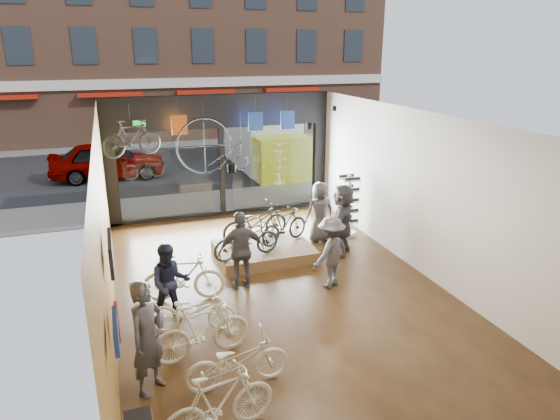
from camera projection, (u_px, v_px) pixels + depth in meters
name	position (u px, v px, depth m)	size (l,w,h in m)	color
ground_plane	(285.00, 298.00, 10.80)	(7.00, 12.00, 0.04)	black
ceiling	(286.00, 120.00, 9.60)	(7.00, 12.00, 0.04)	black
wall_left	(104.00, 234.00, 9.12)	(0.04, 12.00, 3.80)	olive
wall_right	(432.00, 198.00, 11.28)	(0.04, 12.00, 3.80)	beige
wall_back	(494.00, 403.00, 4.79)	(7.00, 0.04, 3.80)	beige
storefront	(221.00, 156.00, 15.59)	(7.00, 0.26, 3.80)	black
exit_sign	(139.00, 124.00, 14.39)	(0.35, 0.06, 0.18)	#198C26
street_road	(182.00, 158.00, 24.28)	(30.00, 18.00, 0.02)	black
sidewalk_near	(216.00, 202.00, 17.25)	(30.00, 2.40, 0.12)	slate
sidewalk_far	(172.00, 143.00, 27.85)	(30.00, 2.00, 0.12)	slate
opposite_building	(158.00, 12.00, 27.93)	(26.00, 5.00, 14.00)	brown
street_car	(107.00, 160.00, 20.28)	(1.81, 4.49, 1.53)	gray
box_truck	(268.00, 141.00, 21.22)	(2.24, 6.72, 2.65)	silver
floor_bike_1	(219.00, 404.00, 6.82)	(0.48, 1.69, 1.02)	beige
floor_bike_2	(238.00, 361.00, 7.86)	(0.59, 1.68, 0.88)	beige
floor_bike_3	(202.00, 330.00, 8.56)	(0.49, 1.74, 1.05)	beige
floor_bike_4	(193.00, 311.00, 9.38)	(0.57, 1.64, 0.86)	beige
floor_bike_5	(184.00, 278.00, 10.53)	(0.49, 1.73, 1.04)	beige
display_platform	(264.00, 251.00, 12.82)	(2.40, 1.80, 0.30)	brown
display_bike_left	(246.00, 240.00, 11.97)	(0.59, 1.70, 0.89)	black
display_bike_mid	(284.00, 226.00, 12.88)	(0.43, 1.54, 0.92)	black
display_bike_right	(255.00, 222.00, 13.02)	(0.66, 1.88, 0.99)	black
customer_0	(148.00, 338.00, 7.61)	(0.68, 0.45, 1.87)	#3F3F44
customer_1	(170.00, 283.00, 9.64)	(0.79, 0.61, 1.62)	#161C33
customer_2	(242.00, 250.00, 10.97)	(1.05, 0.44, 1.79)	#3F3F44
customer_3	(331.00, 252.00, 11.06)	(1.06, 0.61, 1.64)	#3F3F44
customer_4	(320.00, 212.00, 13.68)	(0.82, 0.54, 1.69)	#3F3F44
customer_5	(342.00, 220.00, 12.77)	(1.75, 0.56, 1.88)	#3F3F44
sunglasses_rack	(348.00, 206.00, 14.10)	(0.52, 0.43, 1.77)	white
wall_merch	(123.00, 373.00, 6.20)	(0.40, 2.40, 2.60)	navy
penny_farthing	(216.00, 147.00, 13.89)	(1.97, 0.06, 1.58)	black
hung_bike	(131.00, 138.00, 12.82)	(0.45, 1.58, 0.95)	black
jersey_left	(179.00, 125.00, 14.10)	(0.45, 0.03, 0.55)	#CC5919
jersey_mid	(256.00, 121.00, 14.79)	(0.45, 0.03, 0.55)	#1E3F99
jersey_right	(288.00, 120.00, 15.10)	(0.45, 0.03, 0.55)	#1E3F99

